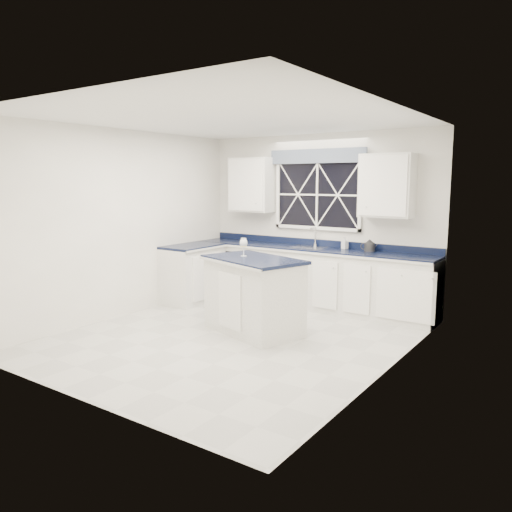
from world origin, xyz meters
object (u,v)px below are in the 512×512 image
Objects in this scene: dishwasher at (251,273)px; island at (254,295)px; soap_bottle at (345,243)px; wine_glass at (244,244)px; faucet at (315,236)px; kettle at (369,246)px.

dishwasher is 0.55× the size of island.
dishwasher is 1.75m from soap_bottle.
wine_glass reaches higher than soap_bottle.
dishwasher is 1.98m from wine_glass.
soap_bottle is (0.65, 1.73, -0.12)m from wine_glass.
faucet is at bearing 178.38° from soap_bottle.
faucet is 0.95m from kettle.
kettle is (2.04, 0.12, 0.61)m from dishwasher.
faucet is 1.70× the size of soap_bottle.
wine_glass is (0.97, -1.55, 0.74)m from dishwasher.
island is at bearing -129.90° from kettle.
faucet reaches higher than island.
dishwasher is 2.72× the size of faucet.
wine_glass is 1.36× the size of soap_bottle.
dishwasher is at bearing -173.70° from soap_bottle.
soap_bottle is at bearing 69.38° from wine_glass.
dishwasher is at bearing -169.98° from faucet.
faucet is 1.89m from island.
kettle is (0.88, 1.72, 0.53)m from island.
wine_glass is at bearing -135.41° from kettle.
island is at bearing -13.28° from wine_glass.
soap_bottle is at bearing -1.62° from faucet.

